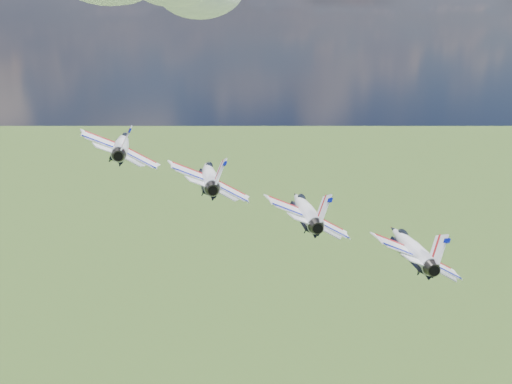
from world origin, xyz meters
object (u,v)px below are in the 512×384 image
object	(u,v)px
jet_2	(305,209)
jet_3	(411,247)
jet_1	(209,175)
jet_0	(122,144)

from	to	relation	value
jet_2	jet_3	xyz separation A→B (m)	(8.28, -7.80, -2.63)
jet_1	jet_3	world-z (taller)	jet_1
jet_0	jet_2	world-z (taller)	jet_0
jet_0	jet_3	bearing A→B (deg)	-30.30
jet_0	jet_3	xyz separation A→B (m)	(24.84, -23.40, -7.89)
jet_1	jet_3	xyz separation A→B (m)	(16.56, -15.60, -5.26)
jet_1	jet_2	distance (m)	11.67
jet_2	jet_3	size ratio (longest dim) A/B	1.00
jet_0	jet_1	distance (m)	11.67
jet_3	jet_2	bearing A→B (deg)	149.70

